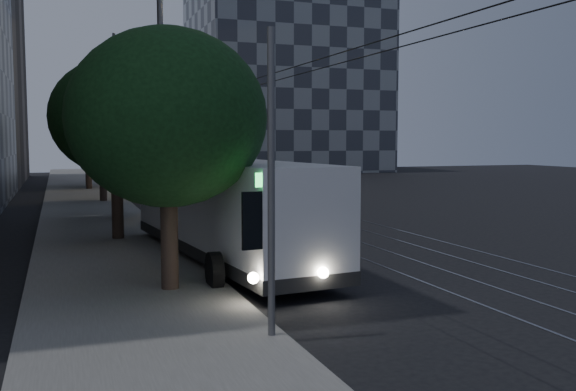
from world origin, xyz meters
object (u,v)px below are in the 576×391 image
at_px(car_white_c, 131,186).
at_px(streetlamp_far, 121,99).
at_px(streetlamp_near, 173,84).
at_px(trolleybus, 223,207).
at_px(car_white_b, 165,190).
at_px(car_white_d, 119,177).
at_px(car_white_a, 165,191).
at_px(pickup_silver, 203,205).

xyz_separation_m(car_white_c, streetlamp_far, (-0.47, 0.53, 6.03)).
height_order(streetlamp_near, streetlamp_far, streetlamp_far).
height_order(trolleybus, car_white_b, trolleybus).
relative_size(trolleybus, car_white_d, 2.84).
bearing_deg(car_white_d, car_white_c, -71.22).
distance_m(car_white_a, car_white_c, 5.71).
bearing_deg(trolleybus, car_white_c, 84.48).
distance_m(trolleybus, car_white_b, 20.94).
height_order(trolleybus, streetlamp_far, streetlamp_far).
xyz_separation_m(pickup_silver, car_white_b, (0.00, 11.27, -0.13)).
xyz_separation_m(pickup_silver, car_white_a, (-0.07, 10.77, -0.15)).
bearing_deg(car_white_a, car_white_b, 86.56).
distance_m(car_white_d, streetlamp_near, 33.96).
height_order(trolleybus, car_white_c, trolleybus).
distance_m(trolleybus, streetlamp_far, 26.87).
relative_size(car_white_a, car_white_b, 0.84).
bearing_deg(streetlamp_far, car_white_b, -69.48).
xyz_separation_m(car_white_d, streetlamp_far, (-0.47, -8.62, 5.95)).
bearing_deg(pickup_silver, streetlamp_far, 113.00).
distance_m(car_white_b, car_white_d, 14.24).
relative_size(pickup_silver, streetlamp_far, 0.53).
bearing_deg(car_white_d, car_white_b, -64.77).
relative_size(pickup_silver, car_white_a, 1.49).
distance_m(streetlamp_near, streetlamp_far, 24.97).
bearing_deg(streetlamp_far, car_white_d, 86.88).
bearing_deg(streetlamp_near, car_white_a, 82.09).
height_order(trolleybus, car_white_a, trolleybus).
distance_m(trolleybus, pickup_silver, 9.74).
distance_m(trolleybus, car_white_a, 20.44).
relative_size(trolleybus, streetlamp_near, 1.33).
relative_size(car_white_a, streetlamp_far, 0.36).
xyz_separation_m(trolleybus, car_white_d, (-0.20, 35.02, -0.98)).
bearing_deg(streetlamp_far, car_white_a, -71.62).
height_order(car_white_d, streetlamp_far, streetlamp_far).
distance_m(pickup_silver, streetlamp_near, 9.90).
relative_size(pickup_silver, car_white_c, 1.45).
height_order(pickup_silver, car_white_d, pickup_silver).
bearing_deg(car_white_b, pickup_silver, -66.10).
xyz_separation_m(car_white_a, car_white_c, (-1.53, 5.50, -0.01)).
bearing_deg(car_white_a, streetlamp_far, 112.47).
bearing_deg(car_white_d, streetlamp_far, -74.34).
distance_m(car_white_a, car_white_b, 0.50).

